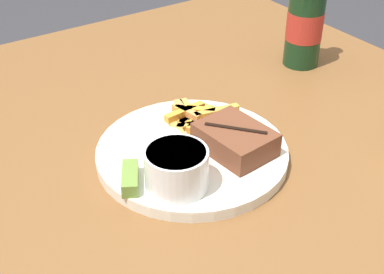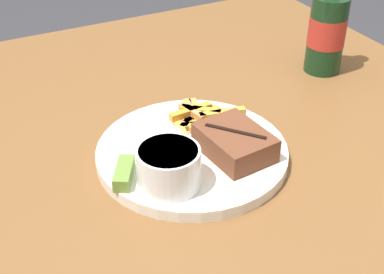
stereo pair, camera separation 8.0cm
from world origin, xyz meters
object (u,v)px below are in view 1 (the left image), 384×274
at_px(steak_portion, 235,139).
at_px(knife_utensil, 213,141).
at_px(coleslaw_cup, 176,167).
at_px(pickle_spear, 130,178).
at_px(beer_bottle, 305,23).
at_px(fork_utensil, 175,122).
at_px(dinner_plate, 192,153).
at_px(dipping_sauce_cup, 164,141).

distance_m(steak_portion, knife_utensil, 0.04).
relative_size(coleslaw_cup, pickle_spear, 1.34).
distance_m(coleslaw_cup, beer_bottle, 0.48).
height_order(fork_utensil, knife_utensil, knife_utensil).
relative_size(coleslaw_cup, fork_utensil, 0.65).
relative_size(steak_portion, pickle_spear, 1.79).
bearing_deg(dinner_plate, coleslaw_cup, -47.15).
bearing_deg(dinner_plate, steak_portion, 51.85).
distance_m(knife_utensil, beer_bottle, 0.37).
distance_m(steak_portion, coleslaw_cup, 0.12).
relative_size(dinner_plate, pickle_spear, 4.45).
bearing_deg(dipping_sauce_cup, dinner_plate, 57.25).
bearing_deg(pickle_spear, dipping_sauce_cup, 119.06).
xyz_separation_m(dinner_plate, knife_utensil, (0.00, 0.04, 0.01)).
distance_m(coleslaw_cup, knife_utensil, 0.12).
height_order(coleslaw_cup, fork_utensil, coleslaw_cup).
bearing_deg(pickle_spear, dinner_plate, 101.33).
bearing_deg(steak_portion, dinner_plate, -128.15).
bearing_deg(dipping_sauce_cup, beer_bottle, 107.23).
bearing_deg(fork_utensil, dipping_sauce_cup, -32.24).
relative_size(dipping_sauce_cup, pickle_spear, 0.82).
xyz_separation_m(coleslaw_cup, pickle_spear, (-0.04, -0.05, -0.02)).
xyz_separation_m(pickle_spear, knife_utensil, (-0.02, 0.15, -0.01)).
distance_m(dinner_plate, knife_utensil, 0.04).
xyz_separation_m(fork_utensil, knife_utensil, (0.08, 0.02, 0.00)).
height_order(dinner_plate, knife_utensil, knife_utensil).
distance_m(pickle_spear, fork_utensil, 0.17).
relative_size(steak_portion, knife_utensil, 0.72).
distance_m(coleslaw_cup, dipping_sauce_cup, 0.09).
height_order(dinner_plate, pickle_spear, pickle_spear).
height_order(dinner_plate, coleslaw_cup, coleslaw_cup).
relative_size(pickle_spear, fork_utensil, 0.49).
distance_m(coleslaw_cup, pickle_spear, 0.07).
height_order(steak_portion, dipping_sauce_cup, steak_portion).
bearing_deg(fork_utensil, steak_portion, 29.04).
bearing_deg(pickle_spear, steak_portion, 84.57).
bearing_deg(knife_utensil, dipping_sauce_cup, 174.61).
distance_m(dipping_sauce_cup, fork_utensil, 0.07).
height_order(dinner_plate, dipping_sauce_cup, dipping_sauce_cup).
height_order(coleslaw_cup, beer_bottle, beer_bottle).
bearing_deg(beer_bottle, fork_utensil, -78.36).
distance_m(dinner_plate, coleslaw_cup, 0.10).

